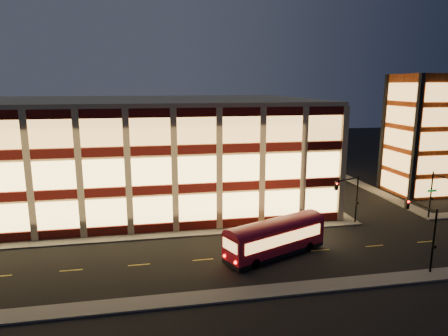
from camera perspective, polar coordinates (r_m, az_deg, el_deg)
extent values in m
plane|color=black|center=(44.51, -9.28, -10.02)|extent=(200.00, 200.00, 0.00)
cube|color=#514F4C|center=(45.47, -13.15, -9.60)|extent=(54.00, 2.00, 0.15)
cube|color=#514F4C|center=(65.05, 10.98, -2.97)|extent=(2.00, 30.00, 0.15)
cube|color=#514F4C|center=(69.80, 19.42, -2.42)|extent=(2.00, 30.00, 0.15)
cube|color=#514F4C|center=(32.75, -8.61, -18.33)|extent=(100.00, 2.00, 0.15)
cube|color=tan|center=(59.16, -12.88, 2.34)|extent=(50.00, 30.00, 14.00)
cube|color=tan|center=(58.44, -13.21, 9.37)|extent=(50.40, 30.40, 0.50)
cube|color=#470C0A|center=(46.09, -13.14, -8.54)|extent=(50.10, 0.25, 1.00)
cube|color=#F0C364|center=(45.43, -13.27, -6.05)|extent=(49.00, 0.20, 3.00)
cube|color=#470C0A|center=(64.59, 10.28, -2.52)|extent=(0.25, 30.10, 1.00)
cube|color=#F0C364|center=(64.10, 10.33, -0.70)|extent=(0.20, 29.00, 3.00)
cube|color=#470C0A|center=(44.77, -13.41, -3.25)|extent=(50.10, 0.25, 1.00)
cube|color=#F0C364|center=(44.30, -13.54, -0.62)|extent=(49.00, 0.20, 3.00)
cube|color=#470C0A|center=(63.65, 10.42, 1.32)|extent=(0.25, 30.10, 1.00)
cube|color=#F0C364|center=(63.30, 10.48, 3.19)|extent=(0.20, 29.00, 3.00)
cube|color=#470C0A|center=(43.86, -13.68, 2.31)|extent=(50.10, 0.25, 1.00)
cube|color=#F0C364|center=(43.59, -13.81, 5.03)|extent=(49.00, 0.20, 3.00)
cube|color=#470C0A|center=(63.01, 10.57, 5.26)|extent=(0.25, 30.10, 1.00)
cube|color=#F0C364|center=(62.81, 10.63, 7.16)|extent=(0.20, 29.00, 3.00)
cube|color=#8C3814|center=(67.47, 26.49, 4.26)|extent=(8.00, 8.00, 18.00)
cube|color=black|center=(61.90, 25.74, 3.75)|extent=(0.60, 0.60, 18.00)
cube|color=black|center=(68.45, 21.80, 4.75)|extent=(0.60, 0.60, 18.00)
cube|color=black|center=(73.04, 27.13, 4.69)|extent=(0.60, 0.60, 18.00)
cube|color=#FBB458|center=(65.52, 28.04, -2.50)|extent=(6.60, 0.16, 2.60)
cube|color=#FBB458|center=(66.30, 23.10, -1.90)|extent=(0.16, 6.60, 2.60)
cube|color=#FBB458|center=(64.84, 28.33, 0.41)|extent=(6.60, 0.16, 2.60)
cube|color=#FBB458|center=(65.63, 23.34, 0.99)|extent=(0.16, 6.60, 2.60)
cube|color=#FBB458|center=(64.34, 28.62, 3.38)|extent=(6.60, 0.16, 2.60)
cube|color=#FBB458|center=(65.14, 23.58, 3.93)|extent=(0.16, 6.60, 2.60)
cube|color=#FBB458|center=(64.01, 28.92, 6.39)|extent=(6.60, 0.16, 2.60)
cube|color=#FBB458|center=(64.81, 23.83, 6.90)|extent=(0.16, 6.60, 2.60)
cube|color=#FBB458|center=(63.86, 29.23, 9.42)|extent=(6.60, 0.16, 2.60)
cube|color=#FBB458|center=(64.67, 24.09, 9.90)|extent=(0.16, 6.60, 2.60)
cylinder|color=black|center=(50.39, 18.42, -4.27)|extent=(0.18, 0.18, 6.00)
cylinder|color=black|center=(48.27, 17.23, -1.58)|extent=(3.56, 1.63, 0.14)
cube|color=black|center=(46.95, 15.73, -2.49)|extent=(0.32, 0.32, 0.95)
sphere|color=#FF0C05|center=(46.72, 15.85, -2.18)|extent=(0.20, 0.20, 0.20)
cube|color=black|center=(50.33, 18.50, -4.77)|extent=(0.25, 0.18, 0.28)
cylinder|color=black|center=(55.87, 27.44, -3.46)|extent=(0.18, 0.18, 6.00)
cylinder|color=black|center=(53.78, 29.01, -1.21)|extent=(0.14, 4.00, 0.14)
cube|color=black|center=(55.82, 27.53, -3.91)|extent=(0.25, 0.18, 0.28)
cube|color=#0C7226|center=(55.62, 27.59, -2.90)|extent=(1.20, 0.06, 0.28)
cylinder|color=black|center=(39.94, 27.73, -9.28)|extent=(0.18, 0.18, 6.00)
cylinder|color=black|center=(40.61, 26.37, -4.79)|extent=(0.14, 4.00, 0.14)
cube|color=black|center=(42.28, 24.69, -4.72)|extent=(0.32, 0.32, 0.95)
sphere|color=#FF0C05|center=(42.06, 24.87, -4.39)|extent=(0.20, 0.20, 0.20)
cube|color=black|center=(39.93, 27.86, -9.91)|extent=(0.25, 0.18, 0.28)
cube|color=maroon|center=(39.82, 7.33, -9.81)|extent=(10.98, 6.81, 2.48)
cube|color=black|center=(40.38, 7.28, -11.73)|extent=(10.98, 6.81, 0.38)
cylinder|color=black|center=(37.46, 4.45, -13.44)|extent=(1.02, 0.69, 0.97)
cylinder|color=black|center=(39.17, 2.22, -12.24)|extent=(1.02, 0.69, 0.97)
cylinder|color=black|center=(41.80, 12.00, -10.90)|extent=(1.02, 0.69, 0.97)
cylinder|color=black|center=(43.33, 9.70, -9.97)|extent=(1.02, 0.69, 0.97)
cube|color=#FBB458|center=(38.76, 8.72, -9.95)|extent=(8.73, 3.87, 1.08)
cube|color=#FBB458|center=(40.67, 6.04, -8.81)|extent=(8.73, 3.87, 1.08)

